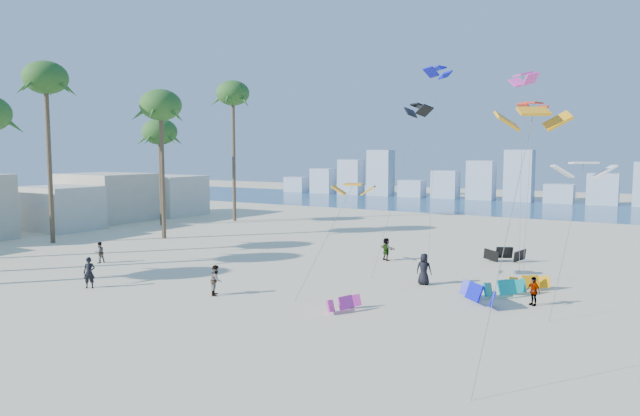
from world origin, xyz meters
The scene contains 10 objects.
ground centered at (0.00, 0.00, 0.00)m, with size 220.00×220.00×0.00m, color beige.
ocean centered at (0.00, 72.00, 0.01)m, with size 220.00×220.00×0.00m, color navy.
kitesurfer_near centered at (-7.30, 6.59, 0.92)m, with size 0.67×0.44×1.85m, color black.
kitesurfer_mid centered at (0.24, 9.19, 0.85)m, with size 0.83×0.65×1.71m, color gray.
kitesurfers_far centered at (9.11, 18.10, 0.84)m, with size 36.78×15.77×1.92m.
grounded_kites centered at (15.08, 19.00, 0.46)m, with size 18.22×20.40×1.00m.
flying_kites centered at (13.95, 21.69, 10.65)m, with size 25.91×28.87×15.30m.
palm_row centered at (-21.87, 16.18, 11.96)m, with size 11.37×44.80×16.19m.
beachfront_buildings centered at (-33.69, 20.82, 2.67)m, with size 11.50×43.00×6.00m.
distant_skyline centered at (-1.19, 82.00, 3.09)m, with size 85.00×3.00×8.40m.
Camera 1 is at (21.59, -15.08, 8.04)m, focal length 32.26 mm.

